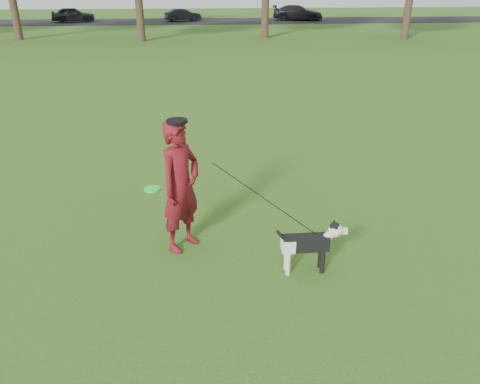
{
  "coord_description": "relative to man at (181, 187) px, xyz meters",
  "views": [
    {
      "loc": [
        -0.57,
        -5.91,
        3.68
      ],
      "look_at": [
        -0.04,
        -0.0,
        0.95
      ],
      "focal_mm": 35.0,
      "sensor_mm": 36.0,
      "label": 1
    }
  ],
  "objects": [
    {
      "name": "ground",
      "position": [
        0.86,
        -0.2,
        -0.97
      ],
      "size": [
        120.0,
        120.0,
        0.0
      ],
      "primitive_type": "plane",
      "color": "#285116",
      "rests_on": "ground"
    },
    {
      "name": "road",
      "position": [
        0.86,
        39.8,
        -0.96
      ],
      "size": [
        120.0,
        7.0,
        0.02
      ],
      "primitive_type": "cube",
      "color": "black",
      "rests_on": "ground"
    },
    {
      "name": "man",
      "position": [
        0.0,
        0.0,
        0.0
      ],
      "size": [
        0.81,
        0.84,
        1.95
      ],
      "primitive_type": "imported",
      "rotation": [
        0.0,
        0.0,
        0.88
      ],
      "color": "#580C1E",
      "rests_on": "ground"
    },
    {
      "name": "dog",
      "position": [
        1.73,
        -0.81,
        -0.51
      ],
      "size": [
        0.99,
        0.2,
        0.75
      ],
      "color": "black",
      "rests_on": "ground"
    },
    {
      "name": "car_left",
      "position": [
        -10.64,
        39.8,
        -0.32
      ],
      "size": [
        3.97,
        2.27,
        1.27
      ],
      "primitive_type": "imported",
      "rotation": [
        0.0,
        0.0,
        1.79
      ],
      "color": "black",
      "rests_on": "road"
    },
    {
      "name": "car_mid",
      "position": [
        -0.85,
        39.8,
        -0.42
      ],
      "size": [
        3.44,
        2.07,
        1.07
      ],
      "primitive_type": "imported",
      "rotation": [
        0.0,
        0.0,
        1.88
      ],
      "color": "black",
      "rests_on": "road"
    },
    {
      "name": "car_right",
      "position": [
        9.83,
        39.8,
        -0.28
      ],
      "size": [
        4.95,
        2.98,
        1.34
      ],
      "primitive_type": "imported",
      "rotation": [
        0.0,
        0.0,
        1.32
      ],
      "color": "black",
      "rests_on": "road"
    },
    {
      "name": "man_held_items",
      "position": [
        1.16,
        -0.43,
        -0.04
      ],
      "size": [
        2.38,
        0.95,
        1.45
      ],
      "color": "#20FF36",
      "rests_on": "ground"
    }
  ]
}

